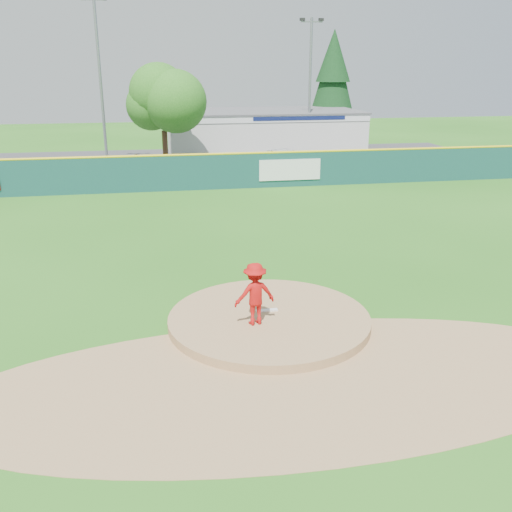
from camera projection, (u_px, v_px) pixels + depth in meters
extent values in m
plane|color=#286B19|center=(269.00, 324.00, 15.61)|extent=(120.00, 120.00, 0.00)
cylinder|color=#9E774C|center=(269.00, 324.00, 15.61)|extent=(5.50, 5.50, 0.50)
cube|color=white|center=(267.00, 310.00, 15.80)|extent=(0.60, 0.15, 0.04)
cylinder|color=#9E774C|center=(296.00, 380.00, 12.81)|extent=(15.40, 15.40, 0.01)
cube|color=#38383A|center=(194.00, 164.00, 40.79)|extent=(44.00, 16.00, 0.02)
imported|color=#B6100F|center=(255.00, 294.00, 14.79)|extent=(1.18, 0.80, 1.68)
imported|color=white|center=(288.00, 159.00, 38.19)|extent=(5.66, 4.10, 1.43)
cube|color=silver|center=(263.00, 132.00, 45.96)|extent=(15.00, 8.00, 3.20)
cube|color=white|center=(273.00, 119.00, 41.77)|extent=(15.00, 0.06, 0.55)
cube|color=#0F194C|center=(300.00, 118.00, 42.07)|extent=(7.00, 0.03, 0.28)
cube|color=#59595B|center=(263.00, 111.00, 45.44)|extent=(15.20, 8.20, 0.12)
cube|color=white|center=(290.00, 170.00, 32.83)|extent=(3.60, 0.04, 1.20)
cube|color=#154441|center=(205.00, 172.00, 32.08)|extent=(40.00, 0.10, 2.00)
cylinder|color=yellow|center=(205.00, 154.00, 31.76)|extent=(40.00, 0.14, 0.14)
cylinder|color=#382314|center=(165.00, 150.00, 38.17)|extent=(0.36, 0.36, 2.60)
sphere|color=#387F23|center=(163.00, 100.00, 37.14)|extent=(5.60, 5.60, 5.60)
cylinder|color=#382314|center=(331.00, 135.00, 51.14)|extent=(0.40, 0.40, 1.60)
cone|color=#113A16|center=(333.00, 79.00, 49.63)|extent=(4.40, 4.40, 7.90)
cylinder|color=gray|center=(101.00, 84.00, 38.02)|extent=(0.20, 0.20, 11.00)
cube|color=gray|center=(94.00, 0.00, 36.37)|extent=(1.60, 0.10, 0.10)
cylinder|color=gray|center=(310.00, 89.00, 42.59)|extent=(0.20, 0.20, 10.00)
cube|color=gray|center=(312.00, 22.00, 41.10)|extent=(1.60, 0.10, 0.10)
cube|color=black|center=(302.00, 19.00, 40.93)|extent=(0.35, 0.25, 0.20)
cube|color=black|center=(321.00, 20.00, 41.17)|extent=(0.35, 0.25, 0.20)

